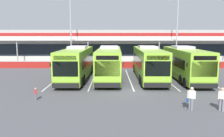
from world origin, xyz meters
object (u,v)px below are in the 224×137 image
object	(u,v)px
coach_bus_leftmost	(77,64)
lamp_post_centre	(177,27)
pedestrian_with_handbag	(191,98)
coach_bus_left_centre	(109,63)
pedestrian_child	(36,94)
pedestrian_near_bin	(222,98)
coach_bus_right_centre	(184,64)
lamp_post_west	(71,27)
coach_bus_centre	(148,63)

from	to	relation	value
coach_bus_leftmost	lamp_post_centre	bearing A→B (deg)	38.47
coach_bus_leftmost	pedestrian_with_handbag	size ratio (longest dim) A/B	7.52
coach_bus_left_centre	pedestrian_child	bearing A→B (deg)	-122.07
pedestrian_near_bin	pedestrian_child	bearing A→B (deg)	169.23
coach_bus_leftmost	coach_bus_left_centre	size ratio (longest dim) A/B	1.00
coach_bus_left_centre	lamp_post_centre	xyz separation A→B (m)	(11.02, 11.62, 4.50)
coach_bus_left_centre	coach_bus_right_centre	size ratio (longest dim) A/B	1.00
coach_bus_right_centre	pedestrian_near_bin	xyz separation A→B (m)	(-0.99, -11.36, -0.91)
coach_bus_leftmost	lamp_post_west	distance (m)	12.79
pedestrian_with_handbag	coach_bus_left_centre	bearing A→B (deg)	116.49
pedestrian_with_handbag	pedestrian_near_bin	world-z (taller)	same
lamp_post_west	pedestrian_with_handbag	bearing A→B (deg)	-62.14
coach_bus_right_centre	lamp_post_west	size ratio (longest dim) A/B	1.11
coach_bus_centre	coach_bus_leftmost	bearing A→B (deg)	-178.97
pedestrian_with_handbag	lamp_post_west	distance (m)	26.53
coach_bus_leftmost	coach_bus_left_centre	distance (m)	3.79
coach_bus_leftmost	pedestrian_near_bin	xyz separation A→B (m)	(11.49, -11.46, -0.91)
coach_bus_centre	pedestrian_with_handbag	world-z (taller)	coach_bus_centre
pedestrian_with_handbag	lamp_post_centre	distance (m)	24.27
coach_bus_left_centre	lamp_post_west	xyz separation A→B (m)	(-6.44, 11.53, 4.50)
coach_bus_centre	coach_bus_right_centre	size ratio (longest dim) A/B	1.00
lamp_post_centre	coach_bus_right_centre	bearing A→B (deg)	-101.06
coach_bus_left_centre	coach_bus_centre	bearing A→B (deg)	0.19
coach_bus_leftmost	coach_bus_centre	bearing A→B (deg)	1.03
pedestrian_child	pedestrian_with_handbag	bearing A→B (deg)	-11.83
coach_bus_centre	pedestrian_with_handbag	size ratio (longest dim) A/B	7.52
pedestrian_near_bin	coach_bus_centre	bearing A→B (deg)	105.14
pedestrian_with_handbag	lamp_post_west	bearing A→B (deg)	117.86
coach_bus_leftmost	lamp_post_west	size ratio (longest dim) A/B	1.11
pedestrian_with_handbag	lamp_post_west	size ratio (longest dim) A/B	0.15
coach_bus_centre	pedestrian_near_bin	xyz separation A→B (m)	(3.14, -11.61, -0.91)
coach_bus_leftmost	lamp_post_centre	world-z (taller)	lamp_post_centre
coach_bus_left_centre	coach_bus_right_centre	distance (m)	8.70
pedestrian_with_handbag	pedestrian_near_bin	distance (m)	2.01
coach_bus_leftmost	coach_bus_centre	distance (m)	8.35
pedestrian_with_handbag	pedestrian_child	bearing A→B (deg)	168.17
pedestrian_with_handbag	pedestrian_child	xyz separation A→B (m)	(-11.37, 2.38, -0.32)
pedestrian_with_handbag	lamp_post_centre	world-z (taller)	lamp_post_centre
lamp_post_west	lamp_post_centre	distance (m)	17.46
pedestrian_child	lamp_post_west	size ratio (longest dim) A/B	0.09
coach_bus_leftmost	pedestrian_child	xyz separation A→B (m)	(-1.89, -8.91, -1.24)
coach_bus_left_centre	coach_bus_right_centre	xyz separation A→B (m)	(8.70, -0.24, 0.00)
coach_bus_leftmost	lamp_post_west	bearing A→B (deg)	102.83
coach_bus_leftmost	coach_bus_right_centre	world-z (taller)	same
pedestrian_near_bin	coach_bus_leftmost	bearing A→B (deg)	135.07
coach_bus_left_centre	lamp_post_west	size ratio (longest dim) A/B	1.11
pedestrian_with_handbag	coach_bus_leftmost	bearing A→B (deg)	130.01
lamp_post_west	lamp_post_centre	bearing A→B (deg)	0.30
pedestrian_child	pedestrian_near_bin	world-z (taller)	pedestrian_near_bin
pedestrian_near_bin	lamp_post_west	world-z (taller)	lamp_post_west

